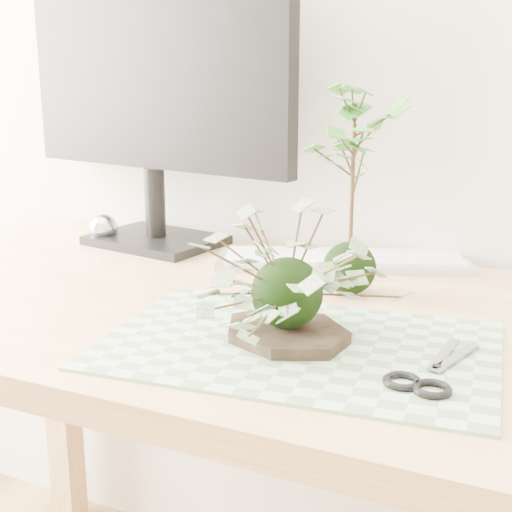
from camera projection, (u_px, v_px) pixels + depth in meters
name	position (u px, v px, depth m)	size (l,w,h in m)	color
desk	(319.00, 371.00, 1.03)	(1.60, 0.70, 0.74)	#DFB575
cutting_mat	(299.00, 345.00, 0.89)	(0.48, 0.32, 0.00)	#5F815A
stone_dish	(287.00, 333.00, 0.91)	(0.18, 0.18, 0.01)	black
ivy_kokedama	(287.00, 260.00, 0.88)	(0.33, 0.33, 0.18)	black
maple_kokedama	(354.00, 137.00, 1.04)	(0.20, 0.20, 0.34)	black
keyboard	(343.00, 260.00, 1.26)	(0.46, 0.28, 0.02)	#AFAFBA
monitor	(153.00, 82.00, 1.34)	(0.61, 0.21, 0.54)	black
foil_ball	(103.00, 228.00, 1.42)	(0.06, 0.06, 0.06)	silver
scissors	(429.00, 379.00, 0.78)	(0.08, 0.18, 0.01)	gray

